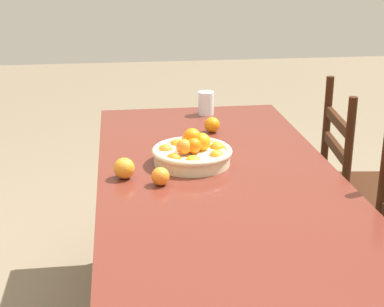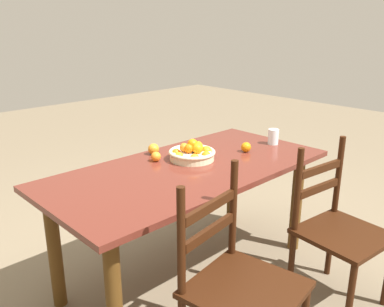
{
  "view_description": "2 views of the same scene",
  "coord_description": "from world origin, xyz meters",
  "views": [
    {
      "loc": [
        1.89,
        -0.34,
        1.5
      ],
      "look_at": [
        -0.1,
        -0.08,
        0.78
      ],
      "focal_mm": 54.66,
      "sensor_mm": 36.0,
      "label": 1
    },
    {
      "loc": [
        1.57,
        1.66,
        1.56
      ],
      "look_at": [
        -0.1,
        -0.08,
        0.78
      ],
      "focal_mm": 37.8,
      "sensor_mm": 36.0,
      "label": 2
    }
  ],
  "objects": [
    {
      "name": "chair_near_window",
      "position": [
        -0.44,
        0.76,
        0.44
      ],
      "size": [
        0.48,
        0.48,
        0.93
      ],
      "rotation": [
        0.0,
        0.0,
        3.03
      ],
      "color": "black",
      "rests_on": "ground"
    },
    {
      "name": "orange_loose_0",
      "position": [
        -0.47,
        0.05,
        0.77
      ],
      "size": [
        0.07,
        0.07,
        0.07
      ],
      "primitive_type": "sphere",
      "color": "orange",
      "rests_on": "dining_table"
    },
    {
      "name": "dining_table",
      "position": [
        0.0,
        0.0,
        0.63
      ],
      "size": [
        1.77,
        0.85,
        0.74
      ],
      "color": "#5C251C",
      "rests_on": "ground"
    },
    {
      "name": "drinking_glass",
      "position": [
        -0.75,
        0.07,
        0.79
      ],
      "size": [
        0.07,
        0.07,
        0.11
      ],
      "primitive_type": "cylinder",
      "color": "silver",
      "rests_on": "dining_table"
    },
    {
      "name": "orange_loose_2",
      "position": [
        0.01,
        -0.33,
        0.78
      ],
      "size": [
        0.07,
        0.07,
        0.07
      ],
      "primitive_type": "sphere",
      "color": "orange",
      "rests_on": "dining_table"
    },
    {
      "name": "orange_loose_1",
      "position": [
        0.08,
        -0.21,
        0.77
      ],
      "size": [
        0.06,
        0.06,
        0.06
      ],
      "primitive_type": "sphere",
      "color": "orange",
      "rests_on": "dining_table"
    },
    {
      "name": "fruit_bowl",
      "position": [
        -0.1,
        -0.08,
        0.78
      ],
      "size": [
        0.3,
        0.3,
        0.13
      ],
      "color": "beige",
      "rests_on": "dining_table"
    }
  ]
}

